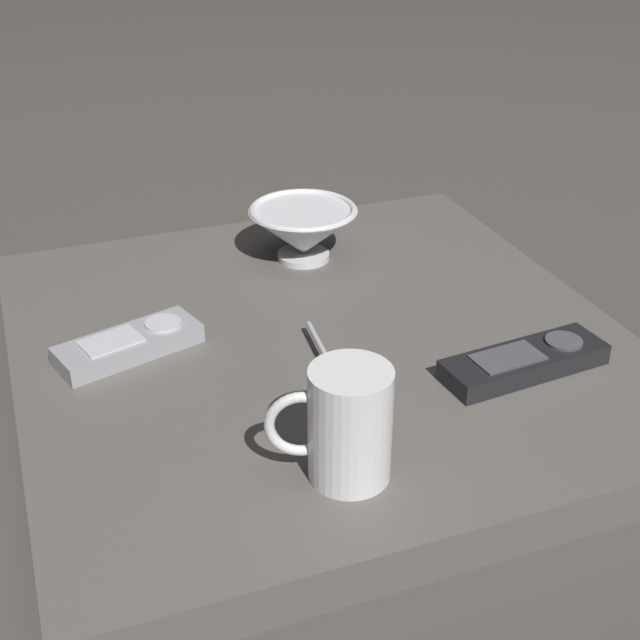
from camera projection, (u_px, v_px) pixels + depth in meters
name	position (u px, v px, depth m)	size (l,w,h in m)	color
ground_plane	(319.00, 368.00, 0.98)	(6.00, 6.00, 0.00)	#47423D
table	(319.00, 351.00, 0.97)	(0.66, 0.65, 0.04)	#5B5651
cereal_bowl	(303.00, 230.00, 1.11)	(0.14, 0.14, 0.07)	silver
coffee_mug	(347.00, 424.00, 0.73)	(0.07, 0.11, 0.10)	white
teaspoon	(340.00, 384.00, 0.85)	(0.15, 0.03, 0.03)	silver
tv_remote_near	(525.00, 362.00, 0.89)	(0.07, 0.18, 0.02)	black
tv_remote_far	(129.00, 344.00, 0.92)	(0.10, 0.16, 0.02)	#9E9EA3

